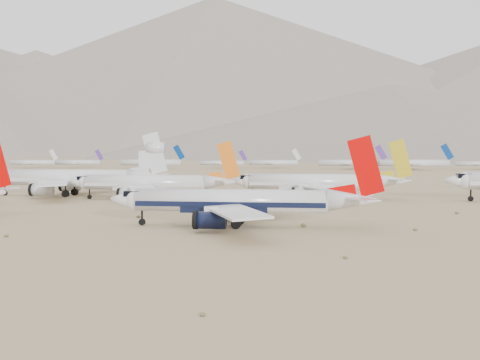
% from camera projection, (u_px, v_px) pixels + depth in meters
% --- Properties ---
extents(ground, '(7000.00, 7000.00, 0.00)m').
position_uv_depth(ground, '(278.00, 230.00, 108.63)').
color(ground, '#846D4C').
rests_on(ground, ground).
extents(main_airliner, '(48.51, 47.38, 17.12)m').
position_uv_depth(main_airliner, '(242.00, 202.00, 112.08)').
color(main_airliner, silver).
rests_on(main_airliner, ground).
extents(row2_gold_tail, '(49.05, 47.97, 17.46)m').
position_uv_depth(row2_gold_tail, '(319.00, 182.00, 173.33)').
color(row2_gold_tail, silver).
rests_on(row2_gold_tail, ground).
extents(row2_orange_tail, '(47.32, 46.29, 16.88)m').
position_uv_depth(row2_orange_tail, '(152.00, 183.00, 171.60)').
color(row2_orange_tail, silver).
rests_on(row2_orange_tail, ground).
extents(row2_white_trijet, '(55.87, 54.60, 19.80)m').
position_uv_depth(row2_white_trijet, '(74.00, 178.00, 184.41)').
color(row2_white_trijet, silver).
rests_on(row2_white_trijet, ground).
extents(distant_storage_row, '(477.15, 63.05, 15.94)m').
position_uv_depth(distant_storage_row, '(271.00, 163.00, 430.00)').
color(distant_storage_row, silver).
rests_on(distant_storage_row, ground).
extents(mountain_range, '(7354.00, 3024.00, 470.00)m').
position_uv_depth(mountain_range, '(339.00, 87.00, 1722.45)').
color(mountain_range, slate).
rests_on(mountain_range, ground).
extents(desert_scrub, '(261.14, 121.67, 0.64)m').
position_uv_depth(desert_scrub, '(284.00, 253.00, 82.52)').
color(desert_scrub, brown).
rests_on(desert_scrub, ground).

